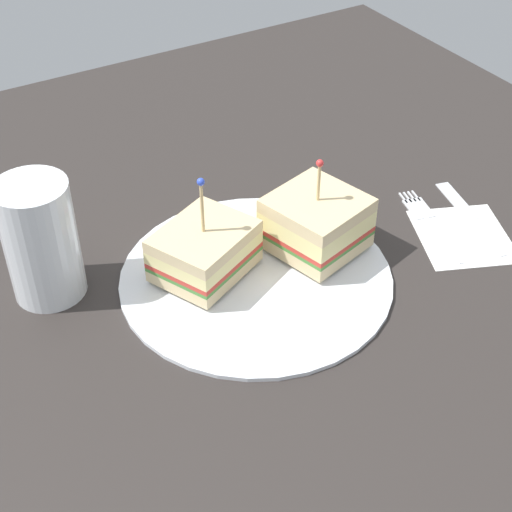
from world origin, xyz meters
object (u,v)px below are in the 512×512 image
object	(u,v)px
napkin	(463,236)
fork	(426,217)
plate	(256,276)
drink_glass	(42,245)
sandwich_half_front	(204,250)
knife	(465,211)
sandwich_half_back	(316,223)

from	to	relation	value
napkin	fork	distance (cm)	4.48
plate	fork	xyz separation A→B (cm)	(0.62, 20.04, -0.24)
plate	fork	world-z (taller)	plate
drink_glass	sandwich_half_front	bearing A→B (deg)	67.07
drink_glass	napkin	xyz separation A→B (cm)	(13.32, 38.19, -5.18)
sandwich_half_front	knife	bearing A→B (deg)	80.39
napkin	knife	size ratio (longest dim) A/B	0.73
fork	knife	size ratio (longest dim) A/B	0.93
plate	sandwich_half_front	xyz separation A→B (cm)	(-2.83, -3.82, 2.69)
plate	drink_glass	xyz separation A→B (cm)	(-8.38, -16.96, 4.84)
sandwich_half_front	fork	distance (cm)	24.29
knife	napkin	bearing A→B (deg)	-45.47
sandwich_half_back	sandwich_half_front	bearing A→B (deg)	-101.09
plate	napkin	world-z (taller)	plate
plate	sandwich_half_back	distance (cm)	7.75
fork	sandwich_half_back	bearing A→B (deg)	-95.75
sandwich_half_back	napkin	xyz separation A→B (cm)	(5.63, 14.16, -3.44)
plate	drink_glass	size ratio (longest dim) A/B	2.21
sandwich_half_back	drink_glass	bearing A→B (deg)	-107.75
knife	plate	bearing A→B (deg)	-94.55
knife	sandwich_half_back	bearing A→B (deg)	-98.66
sandwich_half_back	knife	bearing A→B (deg)	81.34
sandwich_half_front	fork	bearing A→B (deg)	81.79
plate	sandwich_half_back	xyz separation A→B (cm)	(-0.69, 7.08, 3.10)
knife	sandwich_half_front	bearing A→B (deg)	-99.61
fork	knife	bearing A→B (deg)	72.78
sandwich_half_back	drink_glass	world-z (taller)	drink_glass
sandwich_half_front	napkin	world-z (taller)	sandwich_half_front
drink_glass	fork	xyz separation A→B (cm)	(9.00, 37.00, -5.08)
plate	fork	bearing A→B (deg)	88.23
drink_glass	fork	world-z (taller)	drink_glass
sandwich_half_back	napkin	bearing A→B (deg)	68.33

